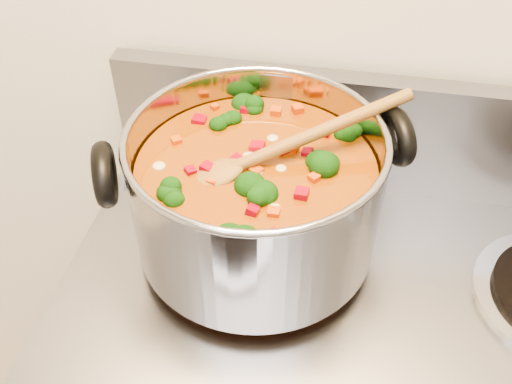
# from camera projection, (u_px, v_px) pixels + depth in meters

# --- Properties ---
(stockpot) EXTENTS (0.34, 0.28, 0.17)m
(stockpot) POSITION_uv_depth(u_px,v_px,m) (256.00, 193.00, 0.63)
(stockpot) COLOR #A0A0A8
(stockpot) RESTS_ON electric_range
(wooden_spoon) EXTENTS (0.24, 0.15, 0.08)m
(wooden_spoon) POSITION_uv_depth(u_px,v_px,m) (267.00, 154.00, 0.60)
(wooden_spoon) COLOR olive
(wooden_spoon) RESTS_ON stockpot
(cooktop_crumbs) EXTENTS (0.40, 0.12, 0.01)m
(cooktop_crumbs) POSITION_uv_depth(u_px,v_px,m) (261.00, 195.00, 0.75)
(cooktop_crumbs) COLOR black
(cooktop_crumbs) RESTS_ON electric_range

